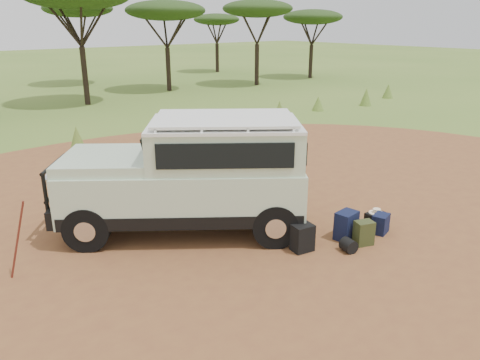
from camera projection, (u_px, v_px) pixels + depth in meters
ground at (249, 246)px, 9.19m from camera, size 140.00×140.00×0.00m
dirt_clearing at (249, 245)px, 9.19m from camera, size 23.00×23.00×0.01m
grass_fringe at (82, 141)px, 15.47m from camera, size 36.60×1.60×0.90m
safari_vehicle at (192, 178)px, 9.52m from camera, size 5.07×4.49×2.40m
walking_staff at (17, 240)px, 7.83m from camera, size 0.37×0.26×1.40m
backpack_black at (303, 238)px, 8.90m from camera, size 0.44×0.36×0.54m
backpack_navy at (346, 226)px, 9.38m from camera, size 0.48×0.37×0.58m
backpack_olive at (364, 233)px, 9.16m from camera, size 0.42×0.36×0.49m
duffel_navy at (381, 224)px, 9.67m from camera, size 0.43×0.37×0.41m
hard_case at (376, 219)px, 10.02m from camera, size 0.45×0.34×0.30m
stuff_sack at (349, 245)px, 8.90m from camera, size 0.32×0.32×0.27m
safari_hat at (377, 211)px, 9.96m from camera, size 0.33×0.33×0.10m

